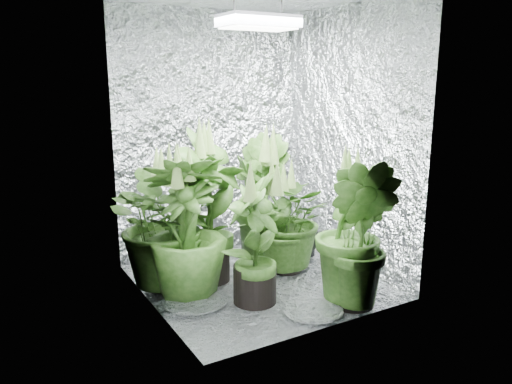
{
  "coord_description": "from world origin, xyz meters",
  "views": [
    {
      "loc": [
        -1.74,
        -2.96,
        1.48
      ],
      "look_at": [
        -0.02,
        0.0,
        0.68
      ],
      "focal_mm": 35.0,
      "sensor_mm": 36.0,
      "label": 1
    }
  ],
  "objects_px": {
    "plant_e": "(287,220)",
    "circulation_fan": "(306,240)",
    "plant_g": "(356,234)",
    "grow_lamp": "(259,22)",
    "plant_d": "(186,229)",
    "plant_c": "(260,203)",
    "plant_a": "(165,221)",
    "plant_f": "(255,239)",
    "plant_b": "(209,208)"
  },
  "relations": [
    {
      "from": "plant_e",
      "to": "circulation_fan",
      "type": "relative_size",
      "value": 2.66
    },
    {
      "from": "plant_g",
      "to": "circulation_fan",
      "type": "distance_m",
      "value": 1.01
    },
    {
      "from": "grow_lamp",
      "to": "plant_d",
      "type": "distance_m",
      "value": 1.45
    },
    {
      "from": "plant_c",
      "to": "plant_g",
      "type": "relative_size",
      "value": 1.04
    },
    {
      "from": "plant_a",
      "to": "plant_f",
      "type": "xyz_separation_m",
      "value": [
        0.41,
        -0.55,
        -0.04
      ]
    },
    {
      "from": "grow_lamp",
      "to": "plant_c",
      "type": "bearing_deg",
      "value": 57.68
    },
    {
      "from": "circulation_fan",
      "to": "plant_g",
      "type": "bearing_deg",
      "value": -130.27
    },
    {
      "from": "plant_c",
      "to": "plant_a",
      "type": "bearing_deg",
      "value": -177.51
    },
    {
      "from": "grow_lamp",
      "to": "plant_g",
      "type": "xyz_separation_m",
      "value": [
        0.35,
        -0.64,
        -1.34
      ]
    },
    {
      "from": "plant_d",
      "to": "plant_f",
      "type": "height_order",
      "value": "plant_d"
    },
    {
      "from": "plant_a",
      "to": "plant_e",
      "type": "relative_size",
      "value": 1.18
    },
    {
      "from": "plant_c",
      "to": "circulation_fan",
      "type": "bearing_deg",
      "value": -5.43
    },
    {
      "from": "plant_d",
      "to": "plant_g",
      "type": "relative_size",
      "value": 0.99
    },
    {
      "from": "grow_lamp",
      "to": "circulation_fan",
      "type": "xyz_separation_m",
      "value": [
        0.62,
        0.27,
        -1.69
      ]
    },
    {
      "from": "plant_g",
      "to": "circulation_fan",
      "type": "bearing_deg",
      "value": 73.69
    },
    {
      "from": "plant_e",
      "to": "plant_f",
      "type": "bearing_deg",
      "value": -143.51
    },
    {
      "from": "plant_c",
      "to": "plant_d",
      "type": "xyz_separation_m",
      "value": [
        -0.74,
        -0.29,
        -0.02
      ]
    },
    {
      "from": "circulation_fan",
      "to": "plant_d",
      "type": "bearing_deg",
      "value": 168.33
    },
    {
      "from": "grow_lamp",
      "to": "plant_f",
      "type": "distance_m",
      "value": 1.42
    },
    {
      "from": "grow_lamp",
      "to": "plant_c",
      "type": "xyz_separation_m",
      "value": [
        0.2,
        0.31,
        -1.32
      ]
    },
    {
      "from": "plant_a",
      "to": "plant_b",
      "type": "distance_m",
      "value": 0.33
    },
    {
      "from": "plant_d",
      "to": "plant_e",
      "type": "xyz_separation_m",
      "value": [
        0.85,
        0.07,
        -0.07
      ]
    },
    {
      "from": "plant_g",
      "to": "plant_c",
      "type": "bearing_deg",
      "value": 99.35
    },
    {
      "from": "plant_g",
      "to": "circulation_fan",
      "type": "relative_size",
      "value": 3.23
    },
    {
      "from": "plant_c",
      "to": "plant_e",
      "type": "distance_m",
      "value": 0.27
    },
    {
      "from": "grow_lamp",
      "to": "plant_e",
      "type": "distance_m",
      "value": 1.45
    },
    {
      "from": "plant_a",
      "to": "plant_f",
      "type": "height_order",
      "value": "plant_a"
    },
    {
      "from": "plant_e",
      "to": "plant_f",
      "type": "xyz_separation_m",
      "value": [
        -0.49,
        -0.36,
        0.03
      ]
    },
    {
      "from": "plant_e",
      "to": "plant_g",
      "type": "xyz_separation_m",
      "value": [
        0.05,
        -0.73,
        0.08
      ]
    },
    {
      "from": "grow_lamp",
      "to": "plant_a",
      "type": "distance_m",
      "value": 1.5
    },
    {
      "from": "grow_lamp",
      "to": "circulation_fan",
      "type": "height_order",
      "value": "grow_lamp"
    },
    {
      "from": "plant_b",
      "to": "circulation_fan",
      "type": "relative_size",
      "value": 3.63
    },
    {
      "from": "plant_b",
      "to": "plant_g",
      "type": "distance_m",
      "value": 1.06
    },
    {
      "from": "plant_b",
      "to": "plant_e",
      "type": "bearing_deg",
      "value": -11.7
    },
    {
      "from": "grow_lamp",
      "to": "plant_b",
      "type": "bearing_deg",
      "value": 144.41
    },
    {
      "from": "plant_c",
      "to": "plant_f",
      "type": "relative_size",
      "value": 1.12
    },
    {
      "from": "plant_c",
      "to": "plant_f",
      "type": "bearing_deg",
      "value": -123.24
    },
    {
      "from": "plant_b",
      "to": "circulation_fan",
      "type": "bearing_deg",
      "value": 3.83
    },
    {
      "from": "plant_f",
      "to": "plant_b",
      "type": "bearing_deg",
      "value": 101.94
    },
    {
      "from": "plant_e",
      "to": "grow_lamp",
      "type": "bearing_deg",
      "value": -164.15
    },
    {
      "from": "grow_lamp",
      "to": "plant_a",
      "type": "relative_size",
      "value": 0.48
    },
    {
      "from": "plant_c",
      "to": "plant_d",
      "type": "height_order",
      "value": "plant_c"
    },
    {
      "from": "plant_a",
      "to": "plant_c",
      "type": "distance_m",
      "value": 0.8
    },
    {
      "from": "plant_b",
      "to": "plant_d",
      "type": "bearing_deg",
      "value": -143.05
    },
    {
      "from": "plant_a",
      "to": "plant_b",
      "type": "relative_size",
      "value": 0.86
    },
    {
      "from": "plant_d",
      "to": "plant_f",
      "type": "bearing_deg",
      "value": -39.0
    },
    {
      "from": "circulation_fan",
      "to": "plant_f",
      "type": "bearing_deg",
      "value": -169.91
    },
    {
      "from": "plant_c",
      "to": "plant_g",
      "type": "bearing_deg",
      "value": -80.65
    },
    {
      "from": "grow_lamp",
      "to": "plant_b",
      "type": "xyz_separation_m",
      "value": [
        -0.29,
        0.21,
        -1.27
      ]
    },
    {
      "from": "plant_f",
      "to": "plant_a",
      "type": "bearing_deg",
      "value": 126.99
    }
  ]
}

